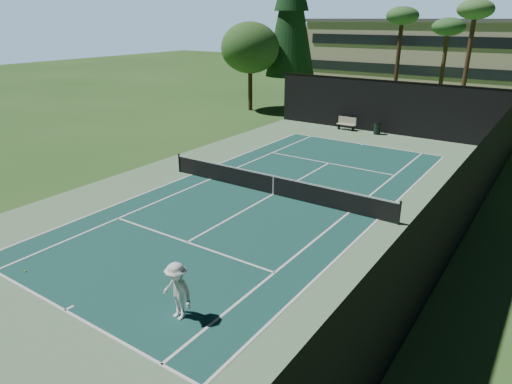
% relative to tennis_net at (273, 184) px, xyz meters
% --- Properties ---
extents(ground, '(160.00, 160.00, 0.00)m').
position_rel_tennis_net_xyz_m(ground, '(0.00, 0.00, -0.56)').
color(ground, '#2D5720').
rests_on(ground, ground).
extents(apron_slab, '(18.00, 32.00, 0.01)m').
position_rel_tennis_net_xyz_m(apron_slab, '(0.00, 0.00, -0.55)').
color(apron_slab, '#658D63').
rests_on(apron_slab, ground).
extents(court_surface, '(10.97, 23.77, 0.01)m').
position_rel_tennis_net_xyz_m(court_surface, '(0.00, 0.00, -0.55)').
color(court_surface, '#174A42').
rests_on(court_surface, ground).
extents(court_lines, '(11.07, 23.87, 0.01)m').
position_rel_tennis_net_xyz_m(court_lines, '(0.00, 0.00, -0.54)').
color(court_lines, white).
rests_on(court_lines, ground).
extents(tennis_net, '(12.90, 0.10, 1.10)m').
position_rel_tennis_net_xyz_m(tennis_net, '(0.00, 0.00, 0.00)').
color(tennis_net, black).
rests_on(tennis_net, ground).
extents(fence, '(18.04, 32.05, 4.03)m').
position_rel_tennis_net_xyz_m(fence, '(0.00, 0.06, 1.45)').
color(fence, black).
rests_on(fence, ground).
extents(player, '(1.26, 0.82, 1.83)m').
position_rel_tennis_net_xyz_m(player, '(3.10, -10.16, 0.36)').
color(player, white).
rests_on(player, ground).
extents(tennis_ball_a, '(0.07, 0.07, 0.07)m').
position_rel_tennis_net_xyz_m(tennis_ball_a, '(-3.16, -11.29, -0.52)').
color(tennis_ball_a, '#B5D330').
rests_on(tennis_ball_a, ground).
extents(tennis_ball_b, '(0.08, 0.08, 0.08)m').
position_rel_tennis_net_xyz_m(tennis_ball_b, '(-1.97, 4.39, -0.52)').
color(tennis_ball_b, '#CEDF32').
rests_on(tennis_ball_b, ground).
extents(tennis_ball_c, '(0.07, 0.07, 0.07)m').
position_rel_tennis_net_xyz_m(tennis_ball_c, '(1.59, 1.41, -0.52)').
color(tennis_ball_c, '#E7F237').
rests_on(tennis_ball_c, ground).
extents(tennis_ball_d, '(0.07, 0.07, 0.07)m').
position_rel_tennis_net_xyz_m(tennis_ball_d, '(-2.50, 3.40, -0.52)').
color(tennis_ball_d, '#CEF537').
rests_on(tennis_ball_d, ground).
extents(park_bench, '(1.50, 0.45, 1.02)m').
position_rel_tennis_net_xyz_m(park_bench, '(-2.82, 15.39, -0.01)').
color(park_bench, '#BCB79C').
rests_on(park_bench, ground).
extents(trash_bin, '(0.56, 0.56, 0.95)m').
position_rel_tennis_net_xyz_m(trash_bin, '(-0.25, 15.31, -0.08)').
color(trash_bin, black).
rests_on(trash_bin, ground).
extents(pine_tree, '(4.80, 4.80, 15.00)m').
position_rel_tennis_net_xyz_m(pine_tree, '(-12.00, 22.00, 9.00)').
color(pine_tree, '#4E3021').
rests_on(pine_tree, ground).
extents(palm_a, '(2.80, 2.80, 9.32)m').
position_rel_tennis_net_xyz_m(palm_a, '(-2.00, 24.00, 7.63)').
color(palm_a, '#3F291B').
rests_on(palm_a, ground).
extents(palm_b, '(2.80, 2.80, 8.42)m').
position_rel_tennis_net_xyz_m(palm_b, '(1.50, 26.00, 6.80)').
color(palm_b, '#4D3921').
rests_on(palm_b, ground).
extents(palm_c, '(2.80, 2.80, 9.77)m').
position_rel_tennis_net_xyz_m(palm_c, '(4.00, 23.00, 8.05)').
color(palm_c, '#4E3221').
rests_on(palm_c, ground).
extents(decid_tree_c, '(5.44, 5.44, 8.09)m').
position_rel_tennis_net_xyz_m(decid_tree_c, '(-14.00, 18.00, 5.21)').
color(decid_tree_c, '#48301E').
rests_on(decid_tree_c, ground).
extents(campus_building, '(40.50, 12.50, 8.30)m').
position_rel_tennis_net_xyz_m(campus_building, '(0.00, 45.98, 3.65)').
color(campus_building, '#C1B396').
rests_on(campus_building, ground).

